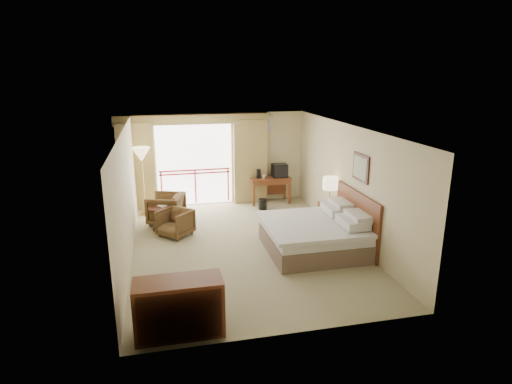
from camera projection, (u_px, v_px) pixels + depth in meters
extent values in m
plane|color=gray|center=(245.00, 246.00, 9.84)|extent=(7.00, 7.00, 0.00)
plane|color=white|center=(244.00, 128.00, 9.10)|extent=(7.00, 7.00, 0.00)
plane|color=beige|center=(221.00, 159.00, 12.75)|extent=(5.00, 0.00, 5.00)
plane|color=beige|center=(291.00, 252.00, 6.19)|extent=(5.00, 0.00, 5.00)
plane|color=beige|center=(127.00, 196.00, 8.94)|extent=(0.00, 7.00, 7.00)
plane|color=beige|center=(349.00, 183.00, 10.00)|extent=(0.00, 7.00, 7.00)
plane|color=white|center=(195.00, 165.00, 12.60)|extent=(2.40, 0.00, 2.40)
cube|color=red|center=(195.00, 173.00, 12.65)|extent=(2.09, 0.03, 0.04)
cube|color=red|center=(195.00, 170.00, 12.63)|extent=(2.09, 0.03, 0.04)
cube|color=red|center=(162.00, 188.00, 12.55)|extent=(0.04, 0.03, 1.00)
cube|color=red|center=(195.00, 186.00, 12.76)|extent=(0.04, 0.03, 1.00)
cube|color=red|center=(228.00, 184.00, 12.97)|extent=(0.04, 0.03, 1.00)
cube|color=olive|center=(136.00, 167.00, 12.12)|extent=(1.00, 0.26, 2.50)
cube|color=olive|center=(250.00, 162.00, 12.82)|extent=(1.00, 0.26, 2.50)
cube|color=olive|center=(193.00, 119.00, 12.14)|extent=(4.40, 0.22, 0.28)
cube|color=silver|center=(264.00, 124.00, 12.73)|extent=(0.50, 0.04, 0.50)
cube|color=brown|center=(313.00, 242.00, 9.53)|extent=(2.05, 2.00, 0.40)
cube|color=silver|center=(314.00, 229.00, 9.45)|extent=(2.01, 1.96, 0.22)
cube|color=silver|center=(312.00, 224.00, 9.40)|extent=(2.09, 2.06, 0.08)
cube|color=silver|center=(353.00, 222.00, 9.10)|extent=(0.50, 0.75, 0.18)
cube|color=silver|center=(336.00, 209.00, 9.94)|extent=(0.50, 0.75, 0.18)
cube|color=silver|center=(359.00, 216.00, 9.09)|extent=(0.40, 0.70, 0.14)
cube|color=silver|center=(342.00, 204.00, 9.94)|extent=(0.40, 0.70, 0.14)
cube|color=#572917|center=(357.00, 220.00, 9.62)|extent=(0.06, 2.10, 1.30)
cube|color=black|center=(361.00, 168.00, 9.30)|extent=(0.03, 0.72, 0.60)
cube|color=silver|center=(360.00, 168.00, 9.29)|extent=(0.01, 0.60, 0.48)
cube|color=#572917|center=(329.00, 216.00, 10.83)|extent=(0.46, 0.55, 0.65)
cylinder|color=tan|center=(329.00, 202.00, 10.78)|extent=(0.15, 0.15, 0.04)
cylinder|color=tan|center=(330.00, 194.00, 10.72)|extent=(0.03, 0.03, 0.39)
cylinder|color=#FFE5B2|center=(330.00, 183.00, 10.64)|extent=(0.37, 0.37, 0.31)
cube|color=black|center=(331.00, 204.00, 10.58)|extent=(0.20, 0.16, 0.08)
cube|color=#572917|center=(270.00, 178.00, 12.85)|extent=(1.20, 0.58, 0.05)
cube|color=#572917|center=(254.00, 194.00, 12.60)|extent=(0.06, 0.06, 0.74)
cube|color=#572917|center=(290.00, 192.00, 12.84)|extent=(0.06, 0.06, 0.74)
cube|color=#572917|center=(250.00, 190.00, 13.07)|extent=(0.06, 0.06, 0.74)
cube|color=#572917|center=(285.00, 188.00, 13.31)|extent=(0.06, 0.06, 0.74)
cube|color=#572917|center=(268.00, 186.00, 13.17)|extent=(1.10, 0.03, 0.55)
cube|color=#572917|center=(272.00, 183.00, 12.63)|extent=(1.10, 0.03, 0.12)
cube|color=black|center=(280.00, 171.00, 12.85)|extent=(0.45, 0.34, 0.40)
cube|color=black|center=(281.00, 172.00, 12.69)|extent=(0.40, 0.02, 0.32)
cylinder|color=black|center=(259.00, 174.00, 12.73)|extent=(0.16, 0.16, 0.27)
cylinder|color=white|center=(264.00, 177.00, 12.74)|extent=(0.09, 0.09, 0.11)
cylinder|color=black|center=(263.00, 204.00, 12.39)|extent=(0.27, 0.27, 0.31)
imported|color=#47301A|center=(167.00, 223.00, 11.31)|extent=(1.10, 1.09, 0.79)
imported|color=#47301A|center=(176.00, 235.00, 10.45)|extent=(1.00, 1.01, 0.66)
cylinder|color=black|center=(159.00, 208.00, 10.66)|extent=(0.55, 0.55, 0.04)
cylinder|color=black|center=(160.00, 219.00, 10.74)|extent=(0.07, 0.07, 0.55)
cylinder|color=black|center=(161.00, 229.00, 10.81)|extent=(0.40, 0.40, 0.03)
imported|color=white|center=(159.00, 207.00, 10.65)|extent=(0.27, 0.28, 0.02)
cylinder|color=tan|center=(146.00, 214.00, 11.97)|extent=(0.31, 0.31, 0.03)
cylinder|color=tan|center=(144.00, 186.00, 11.74)|extent=(0.03, 0.03, 1.65)
cone|color=#FFE5B2|center=(141.00, 154.00, 11.50)|extent=(0.48, 0.48, 0.39)
cube|color=#572917|center=(179.00, 307.00, 6.45)|extent=(1.33, 0.56, 0.89)
cube|color=black|center=(180.00, 317.00, 6.19)|extent=(1.22, 0.02, 0.78)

